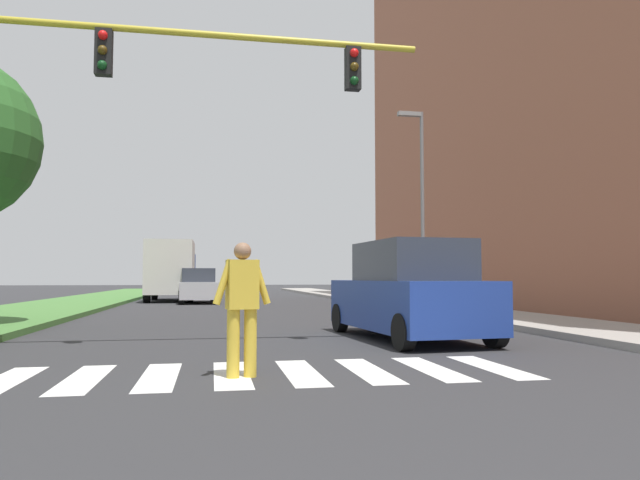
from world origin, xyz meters
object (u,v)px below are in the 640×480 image
street_lamp_right (420,190)px  traffic_light_gantry (98,96)px  truck_box_delivery (172,270)px  pedestrian_performer (242,302)px  sedan_midblock (198,287)px  suv_crossing (408,293)px

street_lamp_right → traffic_light_gantry: bearing=-131.5°
street_lamp_right → truck_box_delivery: 14.90m
street_lamp_right → pedestrian_performer: size_ratio=4.44×
traffic_light_gantry → truck_box_delivery: (-0.14, 21.75, -2.69)m
traffic_light_gantry → sedan_midblock: bearing=86.1°
suv_crossing → truck_box_delivery: truck_box_delivery is taller
pedestrian_performer → sedan_midblock: 21.96m
street_lamp_right → sedan_midblock: street_lamp_right is taller
suv_crossing → street_lamp_right: bearing=68.5°
pedestrian_performer → truck_box_delivery: bearing=95.7°
sedan_midblock → truck_box_delivery: 3.18m
street_lamp_right → pedestrian_performer: 16.23m
suv_crossing → pedestrian_performer: bearing=-131.7°
sedan_midblock → street_lamp_right: bearing=-43.2°
traffic_light_gantry → truck_box_delivery: traffic_light_gantry is taller
traffic_light_gantry → sedan_midblock: traffic_light_gantry is taller
traffic_light_gantry → street_lamp_right: size_ratio=1.08×
traffic_light_gantry → suv_crossing: size_ratio=1.70×
pedestrian_performer → sedan_midblock: size_ratio=0.38×
pedestrian_performer → truck_box_delivery: truck_box_delivery is taller
pedestrian_performer → suv_crossing: suv_crossing is taller
street_lamp_right → truck_box_delivery: size_ratio=1.21×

